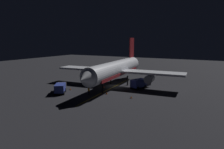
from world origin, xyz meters
TOP-DOWN VIEW (x-y plane):
  - ground_plane at (0.00, 0.00)m, footprint 180.00×180.00m
  - apron_guide_stripe at (-0.12, 4.00)m, footprint 2.51×29.20m
  - airliner at (0.05, -0.60)m, footprint 35.44×35.80m
  - baggage_truck at (8.24, 12.13)m, footprint 4.90×5.85m
  - catering_truck at (-6.55, -0.99)m, footprint 3.95×6.20m
  - ground_crew_worker at (1.36, 10.49)m, footprint 0.40×0.40m
  - traffic_cone_near_left at (-8.21, 8.53)m, footprint 0.50×0.50m
  - traffic_cone_near_right at (1.92, 2.84)m, footprint 0.50×0.50m
  - traffic_cone_under_wing at (7.97, 9.01)m, footprint 0.50×0.50m
  - traffic_cone_far at (-1.95, 8.15)m, footprint 0.50×0.50m

SIDE VIEW (x-z plane):
  - ground_plane at x=0.00m, z-range -0.20..0.00m
  - apron_guide_stripe at x=-0.12m, z-range 0.00..0.01m
  - traffic_cone_near_left at x=-8.21m, z-range -0.03..0.52m
  - traffic_cone_near_right at x=1.92m, z-range -0.03..0.52m
  - traffic_cone_under_wing at x=7.97m, z-range -0.03..0.52m
  - traffic_cone_far at x=-1.95m, z-range -0.03..0.52m
  - ground_crew_worker at x=1.36m, z-range 0.02..1.76m
  - baggage_truck at x=8.24m, z-range 0.06..2.24m
  - catering_truck at x=-6.55m, z-range 0.03..2.45m
  - airliner at x=0.05m, z-range -1.94..10.99m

